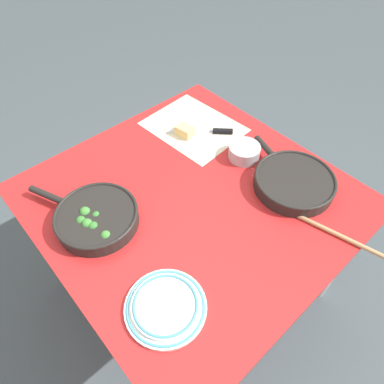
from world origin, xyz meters
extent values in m
plane|color=#424C51|center=(0.00, 0.00, 0.00)|extent=(14.00, 14.00, 0.00)
cube|color=red|center=(0.00, 0.00, 0.71)|extent=(1.05, 1.03, 0.03)
cylinder|color=#BCBCC1|center=(-0.47, -0.45, 0.35)|extent=(0.05, 0.05, 0.69)
cylinder|color=#BCBCC1|center=(-0.47, 0.45, 0.35)|extent=(0.05, 0.05, 0.69)
cylinder|color=#BCBCC1|center=(0.47, 0.45, 0.35)|extent=(0.05, 0.05, 0.69)
cylinder|color=black|center=(-0.12, -0.31, 0.75)|extent=(0.27, 0.27, 0.05)
torus|color=black|center=(-0.12, -0.31, 0.77)|extent=(0.28, 0.28, 0.01)
cylinder|color=black|center=(-0.32, -0.39, 0.76)|extent=(0.14, 0.08, 0.02)
cylinder|color=#2C6823|center=(-0.12, -0.31, 0.74)|extent=(0.01, 0.01, 0.02)
sphere|color=#387A33|center=(-0.12, -0.31, 0.76)|extent=(0.03, 0.03, 0.03)
cylinder|color=#2C6823|center=(-0.14, -0.36, 0.74)|extent=(0.01, 0.01, 0.02)
sphere|color=#387A33|center=(-0.14, -0.36, 0.76)|extent=(0.03, 0.03, 0.03)
cylinder|color=#357027|center=(-0.16, -0.34, 0.74)|extent=(0.01, 0.01, 0.02)
sphere|color=#428438|center=(-0.16, -0.34, 0.76)|extent=(0.04, 0.04, 0.04)
cylinder|color=#357027|center=(-0.11, -0.36, 0.74)|extent=(0.01, 0.01, 0.02)
sphere|color=#428438|center=(-0.11, -0.36, 0.76)|extent=(0.04, 0.04, 0.04)
cylinder|color=#357027|center=(-0.03, -0.34, 0.74)|extent=(0.01, 0.01, 0.02)
sphere|color=#428438|center=(-0.03, -0.34, 0.76)|extent=(0.03, 0.03, 0.03)
cylinder|color=#2C6823|center=(-0.09, -0.35, 0.74)|extent=(0.01, 0.01, 0.02)
sphere|color=#387A33|center=(-0.09, -0.35, 0.76)|extent=(0.03, 0.03, 0.03)
cube|color=#AD7F4C|center=(-0.03, -0.32, 0.75)|extent=(0.05, 0.06, 0.04)
cube|color=olive|center=(-0.08, -0.31, 0.75)|extent=(0.04, 0.03, 0.03)
cube|color=#AD7F4C|center=(-0.11, -0.32, 0.74)|extent=(0.04, 0.03, 0.03)
cube|color=olive|center=(-0.20, -0.38, 0.75)|extent=(0.04, 0.05, 0.04)
cube|color=#9E703D|center=(-0.11, -0.26, 0.74)|extent=(0.03, 0.04, 0.03)
cylinder|color=black|center=(0.22, 0.30, 0.75)|extent=(0.29, 0.29, 0.05)
torus|color=black|center=(0.22, 0.30, 0.77)|extent=(0.29, 0.29, 0.01)
cylinder|color=black|center=(0.02, 0.37, 0.76)|extent=(0.12, 0.06, 0.02)
cylinder|color=#E5CC60|center=(0.22, 0.30, 0.74)|extent=(0.24, 0.24, 0.02)
cylinder|color=tan|center=(0.43, 0.23, 0.73)|extent=(0.32, 0.09, 0.02)
ellipsoid|color=tan|center=(0.25, 0.19, 0.73)|extent=(0.07, 0.05, 0.02)
cube|color=beige|center=(-0.29, 0.27, 0.72)|extent=(0.41, 0.34, 0.00)
cube|color=silver|center=(-0.28, 0.23, 0.72)|extent=(0.17, 0.17, 0.01)
cylinder|color=black|center=(-0.17, 0.33, 0.73)|extent=(0.08, 0.08, 0.02)
cube|color=#EFD67A|center=(-0.27, 0.20, 0.74)|extent=(0.08, 0.06, 0.04)
cylinder|color=white|center=(0.26, -0.33, 0.73)|extent=(0.23, 0.23, 0.01)
torus|color=#4C9EB7|center=(0.26, -0.33, 0.73)|extent=(0.22, 0.22, 0.01)
cylinder|color=white|center=(0.26, -0.33, 0.74)|extent=(0.19, 0.19, 0.01)
torus|color=#4C9EB7|center=(0.26, -0.33, 0.74)|extent=(0.18, 0.18, 0.01)
cylinder|color=#B7B7BC|center=(-0.01, 0.29, 0.75)|extent=(0.12, 0.12, 0.05)
camera|label=1|loc=(0.59, -0.53, 1.66)|focal=32.00mm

